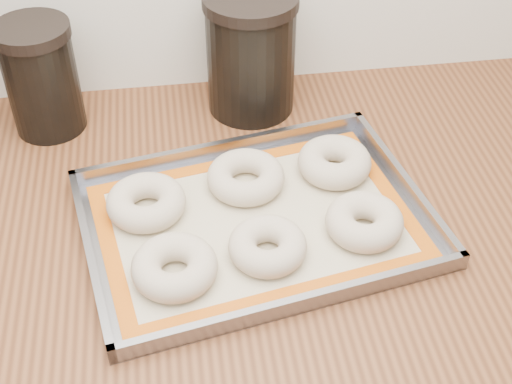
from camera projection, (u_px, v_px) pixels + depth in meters
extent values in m
cube|color=brown|center=(97.00, 230.00, 1.00)|extent=(3.06, 0.68, 0.04)
cube|color=gray|center=(256.00, 224.00, 0.98)|extent=(0.51, 0.41, 0.00)
cube|color=gray|center=(222.00, 148.00, 1.08)|extent=(0.45, 0.09, 0.02)
cube|color=gray|center=(298.00, 304.00, 0.85)|extent=(0.45, 0.09, 0.02)
cube|color=gray|center=(90.00, 255.00, 0.91)|extent=(0.07, 0.33, 0.02)
cube|color=gray|center=(404.00, 183.00, 1.02)|extent=(0.07, 0.33, 0.02)
cube|color=#C6B793|center=(256.00, 222.00, 0.97)|extent=(0.47, 0.36, 0.00)
cube|color=#C4560D|center=(228.00, 163.00, 1.07)|extent=(0.42, 0.10, 0.00)
cube|color=#C4560D|center=(291.00, 293.00, 0.88)|extent=(0.42, 0.10, 0.00)
cube|color=#C4560D|center=(111.00, 255.00, 0.93)|extent=(0.07, 0.25, 0.00)
cube|color=#C4560D|center=(387.00, 191.00, 1.02)|extent=(0.07, 0.25, 0.00)
torus|color=#BDAA92|center=(174.00, 267.00, 0.89)|extent=(0.13, 0.13, 0.04)
torus|color=#BDAA92|center=(268.00, 246.00, 0.92)|extent=(0.14, 0.14, 0.04)
torus|color=#BDAA92|center=(364.00, 222.00, 0.95)|extent=(0.13, 0.13, 0.04)
torus|color=#BDAA92|center=(146.00, 202.00, 0.98)|extent=(0.12, 0.12, 0.04)
torus|color=#BDAA92|center=(246.00, 177.00, 1.02)|extent=(0.13, 0.13, 0.04)
torus|color=#BDAA92|center=(334.00, 162.00, 1.04)|extent=(0.14, 0.14, 0.04)
cylinder|color=black|center=(43.00, 83.00, 1.10)|extent=(0.11, 0.11, 0.16)
cylinder|color=black|center=(31.00, 31.00, 1.04)|extent=(0.12, 0.12, 0.02)
cylinder|color=black|center=(251.00, 59.00, 1.13)|extent=(0.14, 0.14, 0.18)
cylinder|color=black|center=(251.00, 1.00, 1.07)|extent=(0.15, 0.15, 0.02)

